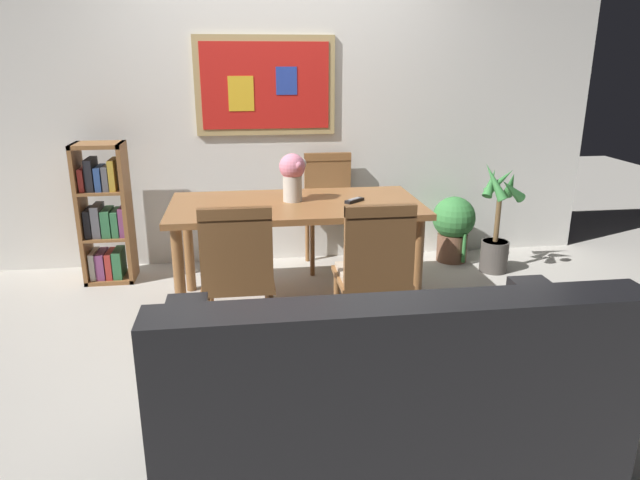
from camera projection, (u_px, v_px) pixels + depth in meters
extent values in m
plane|color=#B7B2A8|center=(301.00, 329.00, 3.63)|extent=(12.00, 12.00, 0.00)
cube|color=silver|center=(281.00, 102.00, 4.58)|extent=(5.20, 0.10, 2.60)
cube|color=tan|center=(265.00, 86.00, 4.46)|extent=(1.09, 0.02, 0.75)
cube|color=red|center=(266.00, 86.00, 4.44)|extent=(0.99, 0.01, 0.65)
cube|color=gold|center=(241.00, 94.00, 4.43)|extent=(0.20, 0.00, 0.26)
cube|color=#263FA5|center=(286.00, 81.00, 4.45)|extent=(0.16, 0.00, 0.21)
cube|color=brown|center=(296.00, 206.00, 3.81)|extent=(1.66, 0.84, 0.04)
cylinder|color=brown|center=(180.00, 280.00, 3.51)|extent=(0.07, 0.07, 0.68)
cylinder|color=brown|center=(417.00, 269.00, 3.70)|extent=(0.07, 0.07, 0.68)
cylinder|color=brown|center=(189.00, 246.00, 4.15)|extent=(0.07, 0.07, 0.68)
cylinder|color=brown|center=(391.00, 238.00, 4.34)|extent=(0.07, 0.07, 0.68)
cube|color=brown|center=(331.00, 215.00, 4.59)|extent=(0.40, 0.40, 0.03)
cube|color=#C6B299|center=(331.00, 212.00, 4.58)|extent=(0.36, 0.36, 0.03)
cylinder|color=brown|center=(347.00, 235.00, 4.84)|extent=(0.04, 0.04, 0.42)
cylinder|color=brown|center=(307.00, 237.00, 4.79)|extent=(0.04, 0.04, 0.42)
cylinder|color=brown|center=(355.00, 248.00, 4.52)|extent=(0.04, 0.04, 0.42)
cylinder|color=brown|center=(312.00, 250.00, 4.47)|extent=(0.04, 0.04, 0.42)
cube|color=brown|center=(328.00, 181.00, 4.68)|extent=(0.38, 0.04, 0.46)
cube|color=brown|center=(328.00, 157.00, 4.62)|extent=(0.38, 0.05, 0.06)
cube|color=brown|center=(371.00, 277.00, 3.29)|extent=(0.40, 0.40, 0.03)
cube|color=#C6B299|center=(371.00, 273.00, 3.28)|extent=(0.36, 0.36, 0.03)
cylinder|color=brown|center=(346.00, 328.00, 3.17)|extent=(0.04, 0.04, 0.42)
cylinder|color=brown|center=(406.00, 324.00, 3.22)|extent=(0.04, 0.04, 0.42)
cylinder|color=brown|center=(336.00, 303.00, 3.49)|extent=(0.04, 0.04, 0.42)
cylinder|color=brown|center=(391.00, 300.00, 3.54)|extent=(0.04, 0.04, 0.42)
cube|color=brown|center=(380.00, 247.00, 3.04)|extent=(0.38, 0.04, 0.46)
cube|color=brown|center=(381.00, 211.00, 2.98)|extent=(0.38, 0.05, 0.06)
cube|color=brown|center=(238.00, 281.00, 3.24)|extent=(0.40, 0.40, 0.03)
cube|color=#C6B299|center=(238.00, 276.00, 3.23)|extent=(0.36, 0.36, 0.03)
cylinder|color=brown|center=(209.00, 332.00, 3.12)|extent=(0.04, 0.04, 0.42)
cylinder|color=brown|center=(271.00, 329.00, 3.17)|extent=(0.04, 0.04, 0.42)
cylinder|color=brown|center=(211.00, 307.00, 3.44)|extent=(0.04, 0.04, 0.42)
cylinder|color=brown|center=(268.00, 304.00, 3.49)|extent=(0.04, 0.04, 0.42)
cube|color=brown|center=(236.00, 250.00, 2.99)|extent=(0.38, 0.04, 0.46)
cube|color=brown|center=(235.00, 213.00, 2.93)|extent=(0.38, 0.05, 0.06)
cube|color=black|center=(379.00, 409.00, 2.46)|extent=(1.80, 0.84, 0.40)
cube|color=black|center=(404.00, 359.00, 2.03)|extent=(1.80, 0.20, 0.44)
cube|color=black|center=(181.00, 358.00, 2.26)|extent=(0.18, 0.80, 0.22)
cube|color=black|center=(565.00, 332.00, 2.47)|extent=(0.18, 0.80, 0.22)
cube|color=#8C6B4C|center=(275.00, 363.00, 2.12)|extent=(0.32, 0.16, 0.33)
cube|color=#8C6B4C|center=(393.00, 355.00, 2.18)|extent=(0.32, 0.16, 0.33)
cube|color=brown|center=(82.00, 214.00, 4.27)|extent=(0.03, 0.28, 1.05)
cube|color=brown|center=(128.00, 213.00, 4.31)|extent=(0.03, 0.28, 1.05)
cube|color=brown|center=(113.00, 277.00, 4.45)|extent=(0.36, 0.28, 0.03)
cube|color=brown|center=(97.00, 145.00, 4.14)|extent=(0.36, 0.28, 0.03)
cube|color=brown|center=(108.00, 236.00, 4.35)|extent=(0.30, 0.28, 0.02)
cube|color=brown|center=(103.00, 191.00, 4.24)|extent=(0.30, 0.28, 0.02)
cube|color=beige|center=(95.00, 264.00, 4.40)|extent=(0.04, 0.22, 0.21)
cube|color=#7F3F72|center=(103.00, 264.00, 4.41)|extent=(0.06, 0.22, 0.20)
cube|color=#B2332D|center=(111.00, 264.00, 4.41)|extent=(0.05, 0.22, 0.20)
cube|color=#337247|center=(119.00, 262.00, 4.42)|extent=(0.06, 0.22, 0.21)
cube|color=black|center=(90.00, 222.00, 4.30)|extent=(0.05, 0.22, 0.21)
cube|color=#595960|center=(98.00, 220.00, 4.30)|extent=(0.06, 0.22, 0.24)
cube|color=#337247|center=(108.00, 222.00, 4.31)|extent=(0.06, 0.22, 0.20)
cube|color=#337247|center=(117.00, 222.00, 4.32)|extent=(0.05, 0.22, 0.19)
cube|color=#7F3F72|center=(124.00, 220.00, 4.33)|extent=(0.04, 0.22, 0.22)
cube|color=#B2332D|center=(84.00, 179.00, 4.20)|extent=(0.04, 0.22, 0.17)
cube|color=black|center=(92.00, 174.00, 4.19)|extent=(0.05, 0.22, 0.23)
cube|color=#2D4C8C|center=(100.00, 178.00, 4.21)|extent=(0.04, 0.22, 0.17)
cube|color=#595960|center=(108.00, 177.00, 4.22)|extent=(0.04, 0.22, 0.18)
cube|color=gold|center=(114.00, 174.00, 4.22)|extent=(0.04, 0.22, 0.22)
cylinder|color=brown|center=(452.00, 247.00, 4.84)|extent=(0.25, 0.25, 0.23)
cylinder|color=#332319|center=(453.00, 235.00, 4.80)|extent=(0.23, 0.23, 0.02)
sphere|color=#387F3D|center=(454.00, 218.00, 4.76)|extent=(0.35, 0.35, 0.35)
cylinder|color=#387F3D|center=(464.00, 248.00, 4.70)|extent=(0.03, 0.03, 0.24)
cylinder|color=#387F3D|center=(462.00, 238.00, 4.91)|extent=(0.03, 0.03, 0.20)
cylinder|color=#4C4742|center=(494.00, 256.00, 4.59)|extent=(0.22, 0.22, 0.25)
cylinder|color=#332319|center=(495.00, 242.00, 4.56)|extent=(0.20, 0.20, 0.02)
cylinder|color=brown|center=(498.00, 219.00, 4.50)|extent=(0.04, 0.04, 0.37)
cone|color=#387F3D|center=(511.00, 184.00, 4.41)|extent=(0.11, 0.20, 0.23)
cone|color=#387F3D|center=(500.00, 181.00, 4.52)|extent=(0.25, 0.16, 0.24)
cone|color=#387F3D|center=(491.00, 183.00, 4.46)|extent=(0.19, 0.20, 0.23)
cone|color=#387F3D|center=(495.00, 182.00, 4.34)|extent=(0.20, 0.24, 0.30)
cone|color=#387F3D|center=(512.00, 190.00, 4.32)|extent=(0.26, 0.15, 0.21)
cylinder|color=beige|center=(292.00, 188.00, 3.83)|extent=(0.13, 0.13, 0.17)
sphere|color=pink|center=(291.00, 167.00, 3.78)|extent=(0.17, 0.17, 0.17)
sphere|color=#D86633|center=(286.00, 168.00, 3.84)|extent=(0.07, 0.07, 0.07)
sphere|color=pink|center=(298.00, 166.00, 3.73)|extent=(0.06, 0.06, 0.06)
sphere|color=silver|center=(301.00, 163.00, 3.81)|extent=(0.07, 0.07, 0.07)
cube|color=black|center=(354.00, 201.00, 3.82)|extent=(0.15, 0.13, 0.02)
cube|color=gray|center=(354.00, 199.00, 3.82)|extent=(0.10, 0.09, 0.00)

